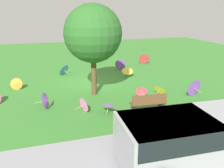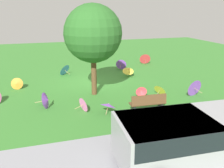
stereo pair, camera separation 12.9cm
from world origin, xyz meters
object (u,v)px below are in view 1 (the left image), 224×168
object	(u,v)px
parasol_purple_0	(120,64)
parasol_purple_2	(109,105)
park_bench	(148,103)
parasol_pink_0	(85,104)
parasol_yellow_2	(128,70)
van_dark	(192,136)
parasol_red_0	(144,58)
parasol_yellow_1	(160,89)
shade_tree	(93,34)
parasol_purple_4	(47,101)
parasol_purple_1	(193,87)
parasol_orange_0	(16,84)
parasol_blue_0	(63,70)
parasol_red_1	(141,91)

from	to	relation	value
parasol_purple_0	parasol_purple_2	distance (m)	8.06
park_bench	parasol_purple_2	size ratio (longest dim) A/B	1.64
parasol_pink_0	parasol_yellow_2	world-z (taller)	parasol_yellow_2
parasol_purple_2	parasol_yellow_2	world-z (taller)	parasol_yellow_2
parasol_yellow_2	van_dark	bearing A→B (deg)	80.50
parasol_red_0	parasol_yellow_1	xyz separation A→B (m)	(2.32, 7.22, -0.14)
van_dark	shade_tree	xyz separation A→B (m)	(1.38, -6.73, 2.33)
parasol_purple_2	parasol_purple_4	size ratio (longest dim) A/B	1.18
parasol_purple_1	parasol_yellow_1	size ratio (longest dim) A/B	1.17
parasol_pink_0	parasol_purple_4	size ratio (longest dim) A/B	0.86
parasol_pink_0	parasol_orange_0	distance (m)	5.24
parasol_blue_0	parasol_yellow_1	bearing A→B (deg)	129.50
parasol_pink_0	parasol_red_0	bearing A→B (deg)	-128.98
van_dark	parasol_yellow_2	size ratio (longest dim) A/B	5.21
van_dark	parasol_purple_0	distance (m)	11.67
parasol_purple_0	parasol_orange_0	bearing A→B (deg)	20.63
park_bench	shade_tree	xyz separation A→B (m)	(1.75, -3.08, 2.78)
parasol_purple_1	parasol_purple_4	world-z (taller)	parasol_purple_1
parasol_orange_0	shade_tree	bearing A→B (deg)	153.39
van_dark	parasol_purple_4	bearing A→B (deg)	-54.40
parasol_pink_0	shade_tree	bearing A→B (deg)	-113.43
parasol_orange_0	park_bench	bearing A→B (deg)	138.72
parasol_purple_0	parasol_orange_0	distance (m)	7.77
parasol_purple_2	parasol_purple_1	bearing A→B (deg)	-169.82
parasol_purple_1	parasol_yellow_2	size ratio (longest dim) A/B	1.06
parasol_blue_0	parasol_orange_0	size ratio (longest dim) A/B	1.36
park_bench	parasol_purple_0	xyz separation A→B (m)	(-1.42, -7.87, -0.06)
parasol_purple_2	parasol_yellow_1	world-z (taller)	parasol_yellow_1
parasol_purple_1	parasol_yellow_2	world-z (taller)	parasol_purple_1
parasol_blue_0	parasol_yellow_1	xyz separation A→B (m)	(-4.55, 5.52, -0.09)
parasol_blue_0	parasol_purple_1	bearing A→B (deg)	135.42
van_dark	parasol_purple_2	world-z (taller)	van_dark
parasol_blue_0	parasol_yellow_2	size ratio (longest dim) A/B	1.10
parasol_blue_0	park_bench	bearing A→B (deg)	111.58
shade_tree	van_dark	bearing A→B (deg)	101.60
parasol_yellow_1	shade_tree	bearing A→B (deg)	-19.22
parasol_red_0	parasol_yellow_1	bearing A→B (deg)	72.20
parasol_red_1	parasol_yellow_1	distance (m)	1.14
parasol_purple_0	parasol_pink_0	bearing A→B (deg)	59.40
park_bench	parasol_purple_0	bearing A→B (deg)	-100.19
parasol_blue_0	parasol_purple_4	size ratio (longest dim) A/B	1.17
shade_tree	parasol_yellow_1	distance (m)	4.61
parasol_purple_4	parasol_red_1	xyz separation A→B (m)	(-4.76, -0.03, -0.04)
parasol_purple_1	parasol_purple_4	size ratio (longest dim) A/B	1.13
van_dark	parasol_pink_0	distance (m)	5.20
parasol_blue_0	parasol_yellow_2	distance (m)	4.46
parasol_red_1	parasol_orange_0	bearing A→B (deg)	-27.45
park_bench	parasol_yellow_2	distance (m)	5.94
van_dark	parasol_orange_0	distance (m)	10.37
parasol_purple_4	van_dark	bearing A→B (deg)	125.60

